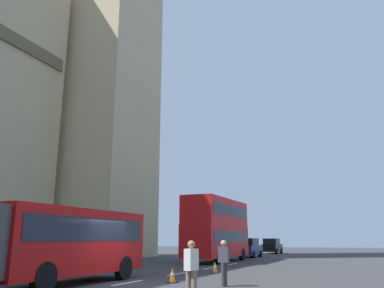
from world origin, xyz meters
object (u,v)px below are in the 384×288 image
pedestrian_near_cones (191,268)px  sedan_trailing (272,246)px  sedan_lead (248,248)px  traffic_cone_middle (215,267)px  pedestrian_by_kerb (224,261)px  double_decker_bus (217,227)px  traffic_cone_west (172,276)px

pedestrian_near_cones → sedan_trailing: bearing=9.3°
sedan_lead → sedan_trailing: same height
traffic_cone_middle → pedestrian_by_kerb: size_ratio=0.34×
double_decker_bus → sedan_trailing: bearing=0.4°
double_decker_bus → traffic_cone_middle: bearing=-160.6°
double_decker_bus → pedestrian_near_cones: double_decker_bus is taller
pedestrian_by_kerb → sedan_trailing: bearing=9.7°
double_decker_bus → pedestrian_by_kerb: double_decker_bus is taller
traffic_cone_west → pedestrian_near_cones: size_ratio=0.34×
traffic_cone_middle → pedestrian_near_cones: 9.96m
traffic_cone_west → pedestrian_by_kerb: (-0.30, -2.35, 0.63)m
double_decker_bus → traffic_cone_west: double_decker_bus is taller
traffic_cone_middle → pedestrian_by_kerb: (-5.45, -2.43, 0.63)m
traffic_cone_west → pedestrian_near_cones: bearing=-147.4°
double_decker_bus → sedan_trailing: (20.49, 0.15, -1.79)m
sedan_lead → pedestrian_by_kerb: (-24.31, -5.92, -0.00)m
sedan_trailing → traffic_cone_middle: 30.82m
sedan_trailing → traffic_cone_west: size_ratio=7.59×
double_decker_bus → sedan_lead: bearing=-0.4°
sedan_trailing → traffic_cone_middle: sedan_trailing is taller
pedestrian_near_cones → sedan_lead: bearing=12.6°
sedan_lead → pedestrian_near_cones: 29.07m
sedan_lead → pedestrian_by_kerb: 25.02m
double_decker_bus → pedestrian_by_kerb: bearing=-159.0°
sedan_lead → traffic_cone_west: sedan_lead is taller
pedestrian_near_cones → pedestrian_by_kerb: 4.09m
traffic_cone_middle → pedestrian_near_cones: pedestrian_near_cones is taller
double_decker_bus → pedestrian_near_cones: bearing=-161.9°
sedan_trailing → traffic_cone_west: sedan_trailing is taller
pedestrian_near_cones → pedestrian_by_kerb: bearing=6.2°
double_decker_bus → traffic_cone_middle: (-10.10, -3.56, -2.43)m
sedan_trailing → pedestrian_by_kerb: bearing=-170.3°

